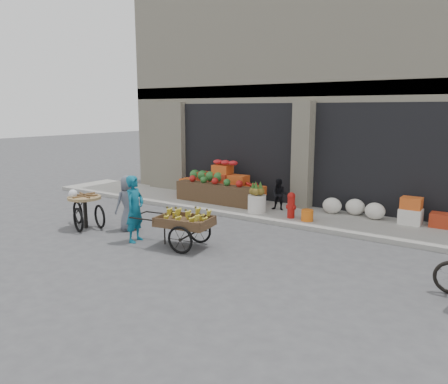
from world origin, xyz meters
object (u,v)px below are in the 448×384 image
Objects in this scene: banana_cart at (183,220)px; tricycle_cart at (85,207)px; pineapple_bin at (257,204)px; vendor_woman at (135,209)px; orange_bucket at (307,215)px; vendor_grey at (129,203)px; seated_person at (279,195)px; fire_hydrant at (291,204)px.

banana_cart is 1.48× the size of tricycle_cart.
pineapple_bin is 0.34× the size of vendor_woman.
tricycle_cart is at bearing -143.00° from orange_bucket.
vendor_grey is at bearing 161.98° from banana_cart.
orange_bucket is at bearing -48.97° from vendor_woman.
banana_cart is at bearing -114.70° from orange_bucket.
vendor_woman reaches higher than vendor_grey.
vendor_woman is (-1.51, -4.29, 0.19)m from seated_person.
pineapple_bin is 3.67m from vendor_grey.
orange_bucket is 0.21× the size of vendor_woman.
tricycle_cart is (-3.12, -0.19, -0.06)m from banana_cart.
orange_bucket is 3.65m from banana_cart.
seated_person is 4.02m from banana_cart.
fire_hydrant is at bearing -2.60° from pineapple_bin.
pineapple_bin is at bearing 164.47° from vendor_grey.
vendor_woman is (-2.71, -3.59, 0.51)m from orange_bucket.
seated_person reaches higher than fire_hydrant.
vendor_grey is at bearing -132.62° from seated_person.
banana_cart is at bearing -106.91° from fire_hydrant.
orange_bucket is (0.50, -0.05, -0.23)m from fire_hydrant.
seated_person reaches higher than pineapple_bin.
orange_bucket is 0.22× the size of tricycle_cart.
pineapple_bin is 0.56× the size of seated_person.
fire_hydrant is 4.31m from vendor_grey.
orange_bucket is 4.67m from vendor_grey.
banana_cart is 1.39× the size of vendor_woman.
orange_bucket is 4.53m from vendor_woman.
vendor_woman reaches higher than banana_cart.
vendor_woman is 1.10× the size of vendor_grey.
vendor_woman reaches higher than orange_bucket.
tricycle_cart is 1.03× the size of vendor_grey.
vendor_woman is 1.04m from vendor_grey.
orange_bucket is (1.60, -0.10, -0.10)m from pineapple_bin.
tricycle_cart reaches higher than pineapple_bin.
fire_hydrant is 0.49× the size of tricycle_cart.
banana_cart reaches higher than fire_hydrant.
orange_bucket is 5.81m from tricycle_cart.
fire_hydrant is 0.33× the size of banana_cart.
vendor_woman is at bearing -106.83° from pineapple_bin.
tricycle_cart is at bearing -139.33° from seated_person.
tricycle_cart is (-3.04, -3.59, 0.20)m from pineapple_bin.
pineapple_bin is 1.62× the size of orange_bucket.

